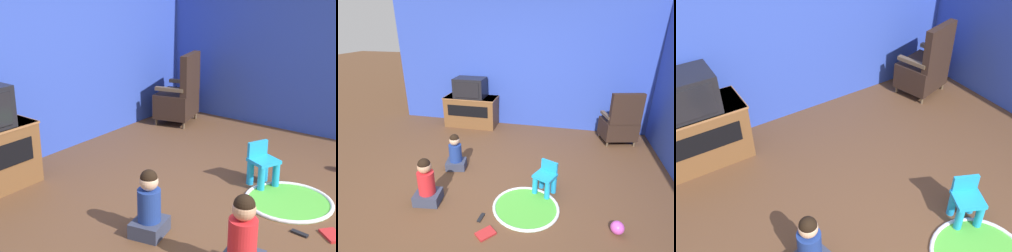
% 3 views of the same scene
% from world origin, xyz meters
% --- Properties ---
extents(ground_plane, '(30.00, 30.00, 0.00)m').
position_xyz_m(ground_plane, '(0.00, 0.00, 0.00)').
color(ground_plane, brown).
extents(wall_back, '(5.61, 0.12, 2.74)m').
position_xyz_m(wall_back, '(-0.19, 2.54, 1.37)').
color(wall_back, '#2D47B2').
rests_on(wall_back, ground_plane).
extents(tv_cabinet, '(1.15, 0.52, 0.66)m').
position_xyz_m(tv_cabinet, '(-1.21, 2.21, 0.34)').
color(tv_cabinet, brown).
rests_on(tv_cabinet, ground_plane).
extents(television, '(0.65, 0.46, 0.42)m').
position_xyz_m(television, '(-1.21, 2.19, 0.87)').
color(television, black).
rests_on(television, tv_cabinet).
extents(black_armchair, '(0.71, 0.64, 1.03)m').
position_xyz_m(black_armchair, '(1.87, 1.97, 0.39)').
color(black_armchair, brown).
rests_on(black_armchair, ground_plane).
extents(yellow_kid_chair, '(0.35, 0.34, 0.45)m').
position_xyz_m(yellow_kid_chair, '(0.64, 0.04, 0.21)').
color(yellow_kid_chair, '#1E99DB').
rests_on(yellow_kid_chair, ground_plane).
extents(play_mat, '(0.85, 0.85, 0.04)m').
position_xyz_m(play_mat, '(0.44, -0.35, 0.01)').
color(play_mat, green).
rests_on(play_mat, ground_plane).
extents(child_watching_left, '(0.35, 0.32, 0.59)m').
position_xyz_m(child_watching_left, '(-0.81, 0.37, 0.26)').
color(child_watching_left, '#33384C').
rests_on(child_watching_left, ground_plane).
extents(child_watching_center, '(0.36, 0.33, 0.64)m').
position_xyz_m(child_watching_center, '(-0.83, -0.51, 0.28)').
color(child_watching_center, '#33384C').
rests_on(child_watching_center, ground_plane).
extents(toy_ball, '(0.15, 0.15, 0.15)m').
position_xyz_m(toy_ball, '(1.50, -0.53, 0.07)').
color(toy_ball, '#CC4CB2').
rests_on(toy_ball, ground_plane).
extents(book, '(0.24, 0.25, 0.02)m').
position_xyz_m(book, '(0.07, -0.89, 0.01)').
color(book, '#B22323').
rests_on(book, ground_plane).
extents(remote_control, '(0.06, 0.15, 0.02)m').
position_xyz_m(remote_control, '(-0.06, -0.66, 0.01)').
color(remote_control, black).
rests_on(remote_control, ground_plane).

